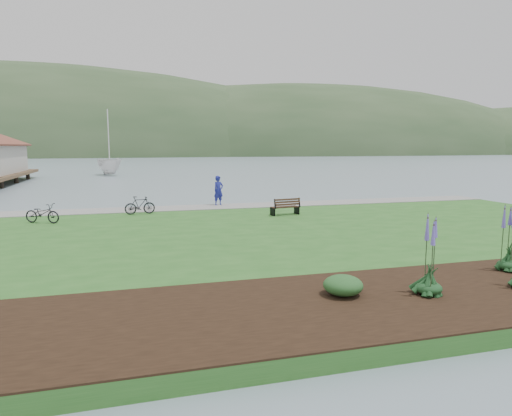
{
  "coord_description": "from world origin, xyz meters",
  "views": [
    {
      "loc": [
        -5.27,
        -18.69,
        3.88
      ],
      "look_at": [
        -0.14,
        -0.52,
        1.3
      ],
      "focal_mm": 32.0,
      "sensor_mm": 36.0,
      "label": 1
    }
  ],
  "objects_px": {
    "person": "(218,188)",
    "bicycle_a": "(42,213)",
    "sailboat": "(110,175)",
    "park_bench": "(286,206)"
  },
  "relations": [
    {
      "from": "person",
      "to": "bicycle_a",
      "type": "height_order",
      "value": "person"
    },
    {
      "from": "park_bench",
      "to": "sailboat",
      "type": "xyz_separation_m",
      "value": [
        -9.86,
        42.04,
        -0.84
      ]
    },
    {
      "from": "park_bench",
      "to": "person",
      "type": "xyz_separation_m",
      "value": [
        -2.54,
        4.62,
        0.58
      ]
    },
    {
      "from": "sailboat",
      "to": "person",
      "type": "bearing_deg",
      "value": -98.5
    },
    {
      "from": "person",
      "to": "bicycle_a",
      "type": "relative_size",
      "value": 1.2
    },
    {
      "from": "park_bench",
      "to": "sailboat",
      "type": "distance_m",
      "value": 43.19
    },
    {
      "from": "park_bench",
      "to": "bicycle_a",
      "type": "bearing_deg",
      "value": 167.28
    },
    {
      "from": "person",
      "to": "sailboat",
      "type": "bearing_deg",
      "value": 76.42
    },
    {
      "from": "person",
      "to": "sailboat",
      "type": "distance_m",
      "value": 38.15
    },
    {
      "from": "bicycle_a",
      "to": "park_bench",
      "type": "bearing_deg",
      "value": -65.73
    }
  ]
}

